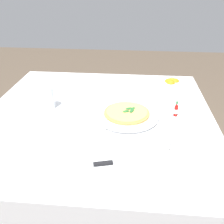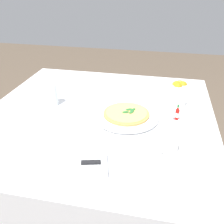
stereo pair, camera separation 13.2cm
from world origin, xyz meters
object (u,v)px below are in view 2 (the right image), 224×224
object	(u,v)px
pizza	(126,113)
dinner_knife	(78,163)
salt_shaker	(171,115)
hot_sauce_bottle	(177,114)
citrus_bowl	(178,87)
pepper_shaker	(183,115)
coffee_cup_far_left	(179,102)
water_glass_center_back	(52,96)
menu_card	(117,81)
coffee_cup_near_left	(169,146)
napkin_folded	(79,166)
pizza_plate	(126,116)
coffee_cup_right_edge	(152,89)

from	to	relation	value
pizza	dinner_knife	world-z (taller)	pizza
salt_shaker	hot_sauce_bottle	bearing A→B (deg)	-160.35
citrus_bowl	hot_sauce_bottle	size ratio (longest dim) A/B	1.81
pepper_shaker	coffee_cup_far_left	bearing A→B (deg)	-83.77
water_glass_center_back	salt_shaker	bearing A→B (deg)	177.08
hot_sauce_bottle	menu_card	xyz separation A→B (m)	(0.39, -0.37, -0.00)
coffee_cup_far_left	citrus_bowl	xyz separation A→B (m)	(-0.00, -0.21, -0.00)
coffee_cup_far_left	salt_shaker	xyz separation A→B (m)	(0.04, 0.16, -0.00)
coffee_cup_near_left	salt_shaker	distance (m)	0.27
napkin_folded	menu_card	bearing A→B (deg)	-104.36
coffee_cup_near_left	dinner_knife	size ratio (longest dim) A/B	0.67
citrus_bowl	dinner_knife	bearing A→B (deg)	64.52
pizza	coffee_cup_near_left	distance (m)	0.33
citrus_bowl	pizza_plate	bearing A→B (deg)	56.08
pizza	napkin_folded	size ratio (longest dim) A/B	0.96
water_glass_center_back	pepper_shaker	distance (m)	0.72
pepper_shaker	coffee_cup_right_edge	bearing A→B (deg)	-57.40
salt_shaker	menu_card	xyz separation A→B (m)	(0.36, -0.38, 0.00)
pizza	salt_shaker	bearing A→B (deg)	-173.94
hot_sauce_bottle	coffee_cup_near_left	bearing A→B (deg)	82.09
coffee_cup_right_edge	salt_shaker	distance (m)	0.32
napkin_folded	pizza	bearing A→B (deg)	-121.09
hot_sauce_bottle	citrus_bowl	bearing A→B (deg)	-92.04
citrus_bowl	pepper_shaker	bearing A→B (deg)	92.42
hot_sauce_bottle	salt_shaker	bearing A→B (deg)	19.65
salt_shaker	menu_card	size ratio (longest dim) A/B	0.69
coffee_cup_right_edge	menu_card	size ratio (longest dim) A/B	1.61
water_glass_center_back	salt_shaker	distance (m)	0.66
pizza	pizza_plate	bearing A→B (deg)	41.65
coffee_cup_right_edge	citrus_bowl	xyz separation A→B (m)	(-0.16, -0.08, -0.00)
coffee_cup_right_edge	hot_sauce_bottle	world-z (taller)	hot_sauce_bottle
pepper_shaker	menu_card	bearing A→B (deg)	-41.34
coffee_cup_right_edge	pizza	bearing A→B (deg)	71.70
dinner_knife	pepper_shaker	world-z (taller)	pepper_shaker
napkin_folded	dinner_knife	bearing A→B (deg)	-0.50
citrus_bowl	menu_card	world-z (taller)	citrus_bowl
dinner_knife	coffee_cup_far_left	bearing A→B (deg)	-137.49
coffee_cup_near_left	water_glass_center_back	distance (m)	0.72
coffee_cup_near_left	napkin_folded	bearing A→B (deg)	27.76
water_glass_center_back	citrus_bowl	bearing A→B (deg)	-154.03
coffee_cup_right_edge	citrus_bowl	size ratio (longest dim) A/B	0.88
pizza	water_glass_center_back	bearing A→B (deg)	-7.60
coffee_cup_far_left	water_glass_center_back	bearing A→B (deg)	10.27
salt_shaker	menu_card	world-z (taller)	menu_card
water_glass_center_back	pepper_shaker	world-z (taller)	water_glass_center_back
pizza_plate	dinner_knife	distance (m)	0.44
water_glass_center_back	dinner_knife	size ratio (longest dim) A/B	0.63
coffee_cup_near_left	coffee_cup_far_left	bearing A→B (deg)	-96.82
pizza	menu_card	world-z (taller)	menu_card
pizza_plate	coffee_cup_far_left	xyz separation A→B (m)	(-0.27, -0.18, 0.02)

